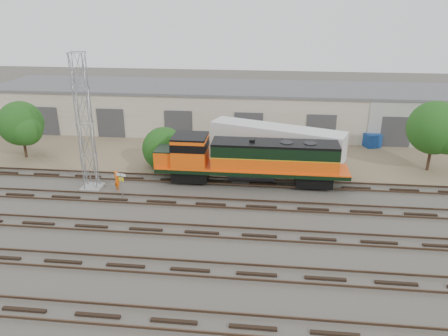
# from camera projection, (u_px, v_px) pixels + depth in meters

# --- Properties ---
(ground) EXTENTS (140.00, 140.00, 0.00)m
(ground) POSITION_uv_depth(u_px,v_px,m) (208.00, 214.00, 33.19)
(ground) COLOR #47423A
(ground) RESTS_ON ground
(dirt_strip) EXTENTS (80.00, 16.00, 0.02)m
(dirt_strip) POSITION_uv_depth(u_px,v_px,m) (228.00, 150.00, 47.06)
(dirt_strip) COLOR #726047
(dirt_strip) RESTS_ON ground
(tracks) EXTENTS (80.00, 20.40, 0.28)m
(tracks) POSITION_uv_depth(u_px,v_px,m) (202.00, 232.00, 30.39)
(tracks) COLOR black
(tracks) RESTS_ON ground
(warehouse) EXTENTS (58.40, 10.40, 5.30)m
(warehouse) POSITION_uv_depth(u_px,v_px,m) (235.00, 108.00, 53.47)
(warehouse) COLOR beige
(warehouse) RESTS_ON ground
(locomotive) EXTENTS (16.65, 2.92, 4.00)m
(locomotive) POSITION_uv_depth(u_px,v_px,m) (248.00, 159.00, 37.63)
(locomotive) COLOR black
(locomotive) RESTS_ON tracks
(signal_tower) EXTENTS (1.68, 1.68, 11.42)m
(signal_tower) POSITION_uv_depth(u_px,v_px,m) (85.00, 126.00, 35.55)
(signal_tower) COLOR gray
(signal_tower) RESTS_ON ground
(sign_post) EXTENTS (0.88, 0.29, 2.20)m
(sign_post) POSITION_uv_depth(u_px,v_px,m) (121.00, 181.00, 35.22)
(sign_post) COLOR gray
(sign_post) RESTS_ON ground
(worker) EXTENTS (0.77, 0.72, 1.77)m
(worker) POSITION_uv_depth(u_px,v_px,m) (117.00, 180.00, 36.95)
(worker) COLOR #EC5B0D
(worker) RESTS_ON ground
(semi_trailer) EXTENTS (13.02, 6.81, 3.97)m
(semi_trailer) POSITION_uv_depth(u_px,v_px,m) (279.00, 142.00, 41.51)
(semi_trailer) COLOR silver
(semi_trailer) RESTS_ON ground
(dumpster_blue) EXTENTS (2.02, 1.96, 1.50)m
(dumpster_blue) POSITION_uv_depth(u_px,v_px,m) (372.00, 140.00, 47.74)
(dumpster_blue) COLOR navy
(dumpster_blue) RESTS_ON ground
(tree_west) EXTENTS (4.67, 4.45, 5.82)m
(tree_west) POSITION_uv_depth(u_px,v_px,m) (22.00, 125.00, 43.41)
(tree_west) COLOR #382619
(tree_west) RESTS_ON ground
(tree_mid) EXTENTS (4.35, 4.15, 4.15)m
(tree_mid) POSITION_uv_depth(u_px,v_px,m) (166.00, 150.00, 41.64)
(tree_mid) COLOR #382619
(tree_mid) RESTS_ON ground
(tree_east) EXTENTS (5.18, 4.93, 6.66)m
(tree_east) POSITION_uv_depth(u_px,v_px,m) (438.00, 130.00, 39.80)
(tree_east) COLOR #382619
(tree_east) RESTS_ON ground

